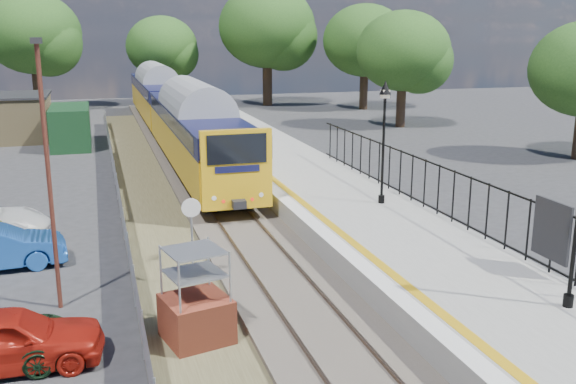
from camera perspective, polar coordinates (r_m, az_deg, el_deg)
name	(u,v)px	position (r m, az deg, el deg)	size (l,w,h in m)	color
ground	(295,303)	(17.80, 0.64, -9.82)	(120.00, 120.00, 0.00)	#2D2D30
track_bed	(214,210)	(26.56, -6.56, -1.61)	(5.90, 80.00, 0.29)	#473F38
platform	(335,203)	(26.11, 4.22, -1.02)	(5.00, 70.00, 0.90)	gray
platform_edge	(287,196)	(25.35, -0.12, -0.37)	(0.90, 70.00, 0.01)	silver
victorian_lamp_north	(384,114)	(24.00, 8.57, 6.91)	(0.44, 0.44, 4.60)	black
palisade_fence	(466,201)	(21.79, 15.50, -0.75)	(0.12, 26.00, 2.00)	black
wire_fence	(118,191)	(28.33, -14.87, 0.05)	(0.06, 52.00, 1.20)	#999EA3
outbuilding	(3,119)	(47.48, -24.01, 5.91)	(10.80, 10.10, 3.12)	#927E52
tree_line	(166,40)	(57.89, -10.76, 13.15)	(56.80, 43.80, 11.88)	#332319
train	(172,108)	(43.81, -10.29, 7.39)	(2.82, 40.83, 3.51)	gold
brick_plinth	(196,297)	(15.44, -8.20, -9.27)	(1.75, 1.75, 2.35)	brown
speed_sign	(192,228)	(18.32, -8.55, -3.19)	(0.54, 0.13, 2.70)	#999EA3
carpark_lamp	(47,160)	(17.42, -20.62, 2.65)	(0.25, 0.50, 7.08)	#54261C
car_red	(8,339)	(15.58, -23.66, -11.90)	(1.63, 4.06, 1.38)	#A61A0F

